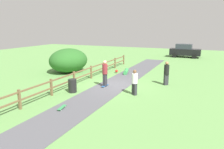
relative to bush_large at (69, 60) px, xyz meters
The scene contains 11 objects.
ground_plane 6.61m from the bush_large, 24.99° to the right, with size 60.00×60.00×0.00m, color #60934C.
asphalt_path 6.61m from the bush_large, 24.99° to the right, with size 2.40×28.00×0.02m, color #515156.
wooden_fence 4.32m from the bush_large, 39.81° to the right, with size 0.12×18.12×1.10m.
bush_large is the anchor object (origin of this frame).
trash_bin 6.85m from the bush_large, 53.03° to the right, with size 0.56×0.56×0.90m, color black.
skater_riding 6.44m from the bush_large, 31.25° to the right, with size 0.41×0.81×1.93m.
skater_fallen 5.56m from the bush_large, 17.38° to the left, with size 1.39×1.62×0.36m.
skateboard_loose 9.85m from the bush_large, 57.22° to the right, with size 0.35×0.82×0.08m.
bystander_white 9.16m from the bush_large, 28.08° to the right, with size 0.53×0.53×1.66m.
bystander_black 9.56m from the bush_large, ahead, with size 0.54×0.54×1.80m.
parked_car_black 17.92m from the bush_large, 59.22° to the left, with size 4.22×2.05×1.92m.
Camera 1 is at (6.31, -14.39, 4.32)m, focal length 34.70 mm.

